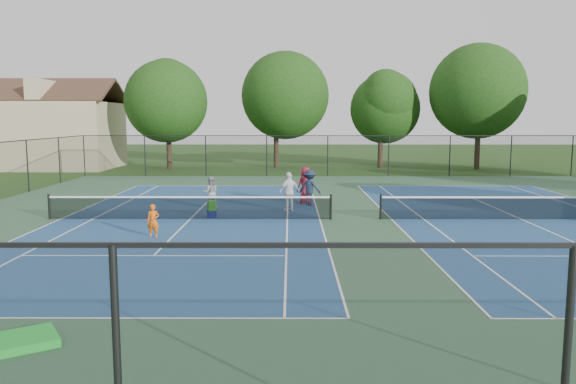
{
  "coord_description": "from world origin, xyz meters",
  "views": [
    {
      "loc": [
        -2.76,
        -23.35,
        4.22
      ],
      "look_at": [
        -2.85,
        -1.0,
        1.3
      ],
      "focal_mm": 35.0,
      "sensor_mm": 36.0,
      "label": 1
    }
  ],
  "objects_px": {
    "tree_back_c": "(381,104)",
    "ball_crate": "(212,214)",
    "bystander_c": "(306,185)",
    "tree_back_d": "(480,87)",
    "instructor": "(210,193)",
    "ball_hopper": "(212,206)",
    "tree_back_a": "(168,97)",
    "bystander_a": "(289,192)",
    "tree_back_b": "(276,91)",
    "child_player": "(153,221)",
    "bystander_b": "(310,188)",
    "clapboard_house": "(55,132)"
  },
  "relations": [
    {
      "from": "bystander_c",
      "to": "ball_hopper",
      "type": "distance_m",
      "value": 5.9
    },
    {
      "from": "bystander_a",
      "to": "tree_back_b",
      "type": "bearing_deg",
      "value": -119.72
    },
    {
      "from": "tree_back_b",
      "to": "ball_crate",
      "type": "distance_m",
      "value": 26.48
    },
    {
      "from": "bystander_a",
      "to": "ball_hopper",
      "type": "bearing_deg",
      "value": -4.48
    },
    {
      "from": "child_player",
      "to": "bystander_c",
      "type": "xyz_separation_m",
      "value": [
        5.68,
        8.22,
        0.32
      ]
    },
    {
      "from": "tree_back_c",
      "to": "ball_crate",
      "type": "relative_size",
      "value": 23.85
    },
    {
      "from": "tree_back_c",
      "to": "bystander_b",
      "type": "bearing_deg",
      "value": -107.85
    },
    {
      "from": "tree_back_d",
      "to": "instructor",
      "type": "xyz_separation_m",
      "value": [
        -19.54,
        -21.1,
        -6.06
      ]
    },
    {
      "from": "tree_back_a",
      "to": "bystander_c",
      "type": "distance_m",
      "value": 22.9
    },
    {
      "from": "bystander_b",
      "to": "tree_back_c",
      "type": "bearing_deg",
      "value": -80.87
    },
    {
      "from": "tree_back_d",
      "to": "bystander_a",
      "type": "distance_m",
      "value": 27.59
    },
    {
      "from": "bystander_b",
      "to": "bystander_c",
      "type": "xyz_separation_m",
      "value": [
        -0.19,
        0.7,
        0.04
      ]
    },
    {
      "from": "bystander_a",
      "to": "bystander_b",
      "type": "bearing_deg",
      "value": -153.15
    },
    {
      "from": "tree_back_b",
      "to": "bystander_c",
      "type": "relative_size",
      "value": 5.47
    },
    {
      "from": "tree_back_b",
      "to": "instructor",
      "type": "relative_size",
      "value": 6.56
    },
    {
      "from": "instructor",
      "to": "bystander_c",
      "type": "relative_size",
      "value": 0.83
    },
    {
      "from": "tree_back_b",
      "to": "child_player",
      "type": "height_order",
      "value": "tree_back_b"
    },
    {
      "from": "tree_back_a",
      "to": "tree_back_d",
      "type": "bearing_deg",
      "value": 0.0
    },
    {
      "from": "ball_hopper",
      "to": "tree_back_d",
      "type": "bearing_deg",
      "value": 50.96
    },
    {
      "from": "ball_crate",
      "to": "tree_back_d",
      "type": "bearing_deg",
      "value": 50.96
    },
    {
      "from": "tree_back_c",
      "to": "instructor",
      "type": "relative_size",
      "value": 5.49
    },
    {
      "from": "tree_back_c",
      "to": "bystander_a",
      "type": "distance_m",
      "value": 24.55
    },
    {
      "from": "tree_back_b",
      "to": "tree_back_c",
      "type": "height_order",
      "value": "tree_back_b"
    },
    {
      "from": "tree_back_c",
      "to": "bystander_c",
      "type": "height_order",
      "value": "tree_back_c"
    },
    {
      "from": "tree_back_c",
      "to": "bystander_a",
      "type": "relative_size",
      "value": 4.65
    },
    {
      "from": "tree_back_a",
      "to": "ball_hopper",
      "type": "distance_m",
      "value": 25.19
    },
    {
      "from": "instructor",
      "to": "bystander_b",
      "type": "relative_size",
      "value": 0.87
    },
    {
      "from": "tree_back_b",
      "to": "bystander_a",
      "type": "bearing_deg",
      "value": -87.14
    },
    {
      "from": "instructor",
      "to": "bystander_c",
      "type": "distance_m",
      "value": 4.85
    },
    {
      "from": "bystander_a",
      "to": "ball_hopper",
      "type": "xyz_separation_m",
      "value": [
        -3.33,
        -1.78,
        -0.38
      ]
    },
    {
      "from": "tree_back_a",
      "to": "tree_back_d",
      "type": "relative_size",
      "value": 0.88
    },
    {
      "from": "bystander_a",
      "to": "bystander_b",
      "type": "relative_size",
      "value": 1.03
    },
    {
      "from": "bystander_c",
      "to": "child_player",
      "type": "bearing_deg",
      "value": 27.31
    },
    {
      "from": "bystander_c",
      "to": "tree_back_d",
      "type": "bearing_deg",
      "value": -155.74
    },
    {
      "from": "tree_back_a",
      "to": "tree_back_d",
      "type": "distance_m",
      "value": 26.01
    },
    {
      "from": "tree_back_d",
      "to": "bystander_b",
      "type": "bearing_deg",
      "value": -126.34
    },
    {
      "from": "tree_back_d",
      "to": "ball_crate",
      "type": "xyz_separation_m",
      "value": [
        -19.14,
        -23.6,
        -6.66
      ]
    },
    {
      "from": "tree_back_c",
      "to": "instructor",
      "type": "height_order",
      "value": "tree_back_c"
    },
    {
      "from": "tree_back_a",
      "to": "bystander_b",
      "type": "xyz_separation_m",
      "value": [
        11.2,
        -20.12,
        -5.16
      ]
    },
    {
      "from": "tree_back_b",
      "to": "ball_hopper",
      "type": "relative_size",
      "value": 24.13
    },
    {
      "from": "clapboard_house",
      "to": "bystander_c",
      "type": "relative_size",
      "value": 5.89
    },
    {
      "from": "tree_back_c",
      "to": "tree_back_a",
      "type": "bearing_deg",
      "value": -176.82
    },
    {
      "from": "tree_back_c",
      "to": "child_player",
      "type": "xyz_separation_m",
      "value": [
        -12.67,
        -28.64,
        -4.88
      ]
    },
    {
      "from": "ball_hopper",
      "to": "instructor",
      "type": "bearing_deg",
      "value": 99.09
    },
    {
      "from": "ball_hopper",
      "to": "tree_back_c",
      "type": "bearing_deg",
      "value": 65.64
    },
    {
      "from": "tree_back_d",
      "to": "clapboard_house",
      "type": "relative_size",
      "value": 0.96
    },
    {
      "from": "instructor",
      "to": "ball_hopper",
      "type": "distance_m",
      "value": 2.54
    },
    {
      "from": "clapboard_house",
      "to": "bystander_c",
      "type": "xyz_separation_m",
      "value": [
        21.01,
        -20.42,
        -2.17
      ]
    },
    {
      "from": "tree_back_d",
      "to": "instructor",
      "type": "distance_m",
      "value": 29.39
    },
    {
      "from": "tree_back_d",
      "to": "clapboard_house",
      "type": "distance_m",
      "value": 36.21
    }
  ]
}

